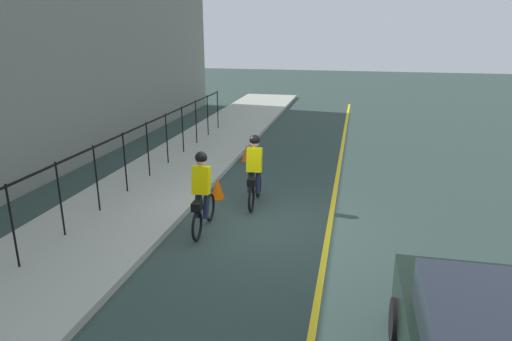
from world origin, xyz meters
The scene contains 9 objects.
ground_plane centered at (0.00, 0.00, 0.00)m, with size 80.00×80.00×0.00m, color #2C3D38.
lane_line_centre centered at (0.00, -1.60, 0.00)m, with size 36.00×0.12×0.01m, color yellow.
sidewalk centered at (0.00, 3.40, 0.07)m, with size 40.00×3.20×0.15m, color #A2A698.
building_wall centered at (2.00, 7.00, 2.95)m, with size 28.00×0.80×5.90m, color gray.
iron_fence centered at (1.00, 3.80, 1.28)m, with size 16.59×0.04×1.60m.
cyclist_lead centered at (-0.66, 1.12, 0.91)m, with size 1.71×0.38×1.83m.
cyclist_follow centered at (1.13, 0.35, 0.91)m, with size 1.71×0.38×1.83m.
traffic_cone_near centered at (5.01, 1.50, 0.28)m, with size 0.36×0.36×0.56m, color orange.
traffic_cone_far centered at (1.40, 1.41, 0.29)m, with size 0.36×0.36×0.58m, color #FD5E02.
Camera 1 is at (-9.49, -2.03, 4.32)m, focal length 32.17 mm.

